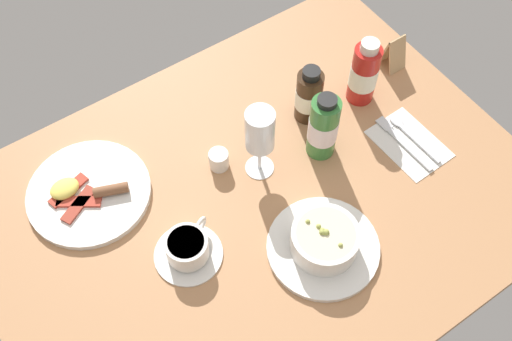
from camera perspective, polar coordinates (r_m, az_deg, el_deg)
name	(u,v)px	position (r cm, az deg, el deg)	size (l,w,h in cm)	color
ground_plane	(259,203)	(126.47, 0.33, -3.04)	(110.00, 84.00, 3.00)	#A8754C
porridge_bowl	(324,242)	(117.90, 6.40, -6.66)	(22.10, 22.10, 7.52)	silver
cutlery_setting	(408,141)	(136.75, 14.04, 2.66)	(12.33, 17.09, 0.90)	silver
coffee_cup	(188,249)	(117.73, -6.43, -7.28)	(13.46, 13.46, 5.87)	silver
creamer_jug	(218,160)	(127.84, -3.54, 1.02)	(5.09, 4.17, 4.95)	silver
wine_glass	(260,133)	(118.83, 0.37, 3.55)	(6.16, 6.16, 18.31)	white
sauce_bottle_green	(323,127)	(126.16, 6.31, 4.07)	(6.25, 6.25, 17.02)	#337233
sauce_bottle_brown	(309,96)	(132.73, 4.97, 7.00)	(5.93, 5.93, 14.68)	#382314
sauce_bottle_red	(364,73)	(136.90, 10.08, 8.94)	(6.23, 6.23, 17.17)	#B21E19
breakfast_plate	(88,193)	(129.60, -15.49, -2.00)	(25.45, 25.45, 3.70)	silver
menu_card	(394,52)	(147.35, 12.81, 10.75)	(4.75, 5.02, 8.86)	tan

